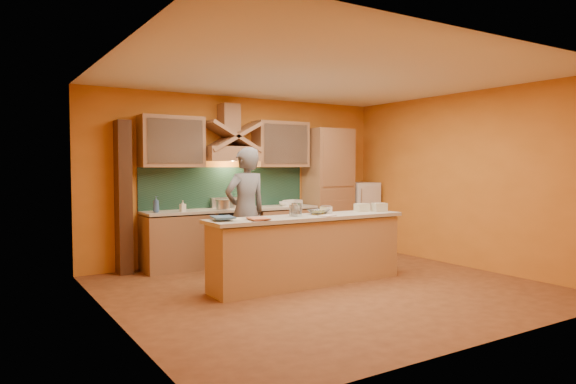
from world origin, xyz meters
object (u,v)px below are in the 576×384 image
stove (233,236)px  person (246,211)px  mixing_bowl (318,212)px  fridge (359,216)px  kitchen_scale (326,210)px

stove → person: (-0.23, -0.89, 0.50)m
stove → mixing_bowl: bearing=-76.9°
person → mixing_bowl: bearing=118.7°
stove → person: 1.05m
fridge → person: bearing=-163.1°
kitchen_scale → stove: bearing=85.3°
fridge → mixing_bowl: (-2.27, -1.83, 0.33)m
kitchen_scale → mixing_bowl: bearing=153.2°
fridge → kitchen_scale: fridge is taller
fridge → mixing_bowl: fridge is taller
stove → kitchen_scale: (0.55, -1.84, 0.55)m
person → fridge: bearing=-169.4°
kitchen_scale → mixing_bowl: (-0.12, 0.01, -0.02)m
person → stove: bearing=-110.9°
stove → mixing_bowl: 1.95m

